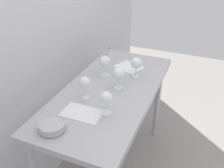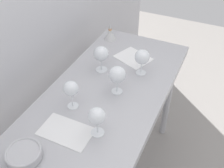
{
  "view_description": "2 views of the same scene",
  "coord_description": "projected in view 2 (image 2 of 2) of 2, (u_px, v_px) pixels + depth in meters",
  "views": [
    {
      "loc": [
        -1.46,
        -0.63,
        1.89
      ],
      "look_at": [
        0.02,
        -0.02,
        0.93
      ],
      "focal_mm": 39.78,
      "sensor_mm": 36.0,
      "label": 1
    },
    {
      "loc": [
        -1.04,
        -0.53,
        1.93
      ],
      "look_at": [
        0.0,
        -0.04,
        0.97
      ],
      "focal_mm": 43.25,
      "sensor_mm": 36.0,
      "label": 2
    }
  ],
  "objects": [
    {
      "name": "tasting_sheet_lower",
      "position": [
        133.0,
        58.0,
        1.83
      ],
      "size": [
        0.25,
        0.27,
        0.0
      ],
      "primitive_type": "cube",
      "rotation": [
        0.0,
        0.0,
        -0.38
      ],
      "color": "white",
      "rests_on": "steel_counter"
    },
    {
      "name": "wine_glass_near_center",
      "position": [
        117.0,
        75.0,
        1.49
      ],
      "size": [
        0.1,
        0.1,
        0.17
      ],
      "color": "white",
      "rests_on": "steel_counter"
    },
    {
      "name": "wine_glass_near_right",
      "position": [
        142.0,
        57.0,
        1.63
      ],
      "size": [
        0.09,
        0.09,
        0.17
      ],
      "color": "white",
      "rests_on": "steel_counter"
    },
    {
      "name": "steel_counter",
      "position": [
        106.0,
        106.0,
        1.63
      ],
      "size": [
        1.4,
        0.65,
        0.9
      ],
      "color": "#AEAEB4",
      "rests_on": "ground_plane"
    },
    {
      "name": "tasting_sheet_upper",
      "position": [
        66.0,
        131.0,
        1.33
      ],
      "size": [
        0.16,
        0.26,
        0.0
      ],
      "primitive_type": "cube",
      "rotation": [
        0.0,
        0.0,
        -0.0
      ],
      "color": "white",
      "rests_on": "steel_counter"
    },
    {
      "name": "decanter_funnel",
      "position": [
        110.0,
        34.0,
        2.0
      ],
      "size": [
        0.09,
        0.09,
        0.13
      ],
      "color": "silver",
      "rests_on": "steel_counter"
    },
    {
      "name": "tasting_bowl",
      "position": [
        24.0,
        154.0,
        1.2
      ],
      "size": [
        0.16,
        0.16,
        0.05
      ],
      "color": "#4C4C4C",
      "rests_on": "steel_counter"
    },
    {
      "name": "wine_glass_far_right",
      "position": [
        101.0,
        54.0,
        1.65
      ],
      "size": [
        0.09,
        0.09,
        0.17
      ],
      "color": "white",
      "rests_on": "steel_counter"
    },
    {
      "name": "back_wall",
      "position": [
        23.0,
        12.0,
        1.47
      ],
      "size": [
        3.8,
        0.04,
        2.6
      ],
      "primitive_type": "cube",
      "color": "silver",
      "rests_on": "ground_plane"
    },
    {
      "name": "wine_glass_far_left",
      "position": [
        71.0,
        89.0,
        1.4
      ],
      "size": [
        0.08,
        0.08,
        0.17
      ],
      "color": "white",
      "rests_on": "steel_counter"
    },
    {
      "name": "wine_glass_near_left",
      "position": [
        97.0,
        117.0,
        1.26
      ],
      "size": [
        0.08,
        0.08,
        0.16
      ],
      "color": "white",
      "rests_on": "steel_counter"
    }
  ]
}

